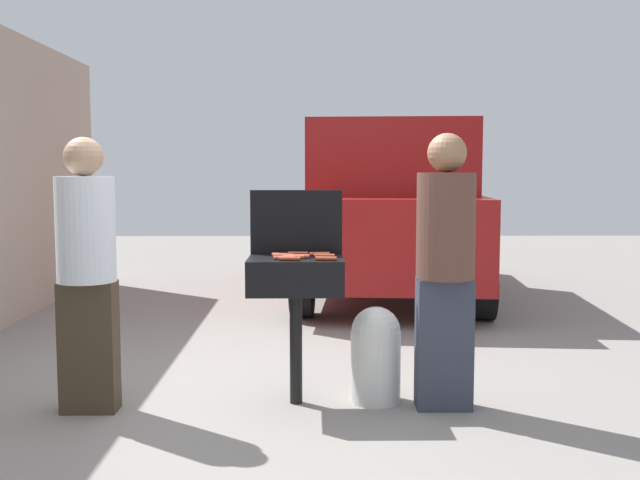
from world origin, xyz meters
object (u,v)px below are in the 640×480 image
object	(u,v)px
propane_tank	(376,353)
parked_minivan	(389,209)
hot_dog_1	(324,256)
hot_dog_6	(299,256)
hot_dog_0	(320,254)
person_left	(87,264)
hot_dog_3	(290,259)
hot_dog_7	(282,255)
person_right	(445,261)
hot_dog_9	(326,259)
hot_dog_4	(298,253)
hot_dog_8	(284,258)
hot_dog_2	(283,256)
hot_dog_5	(294,257)
bbq_grill	(296,281)

from	to	relation	value
propane_tank	parked_minivan	size ratio (longest dim) A/B	0.14
hot_dog_1	hot_dog_6	distance (m)	0.16
hot_dog_0	person_left	bearing A→B (deg)	-170.27
hot_dog_3	hot_dog_0	bearing A→B (deg)	54.20
hot_dog_3	hot_dog_7	bearing A→B (deg)	104.52
person_left	person_right	bearing A→B (deg)	-9.88
hot_dog_1	hot_dog_9	distance (m)	0.14
hot_dog_9	propane_tank	xyz separation A→B (m)	(0.32, 0.17, -0.63)
hot_dog_0	hot_dog_6	bearing A→B (deg)	-134.51
hot_dog_4	person_left	size ratio (longest dim) A/B	0.08
hot_dog_8	hot_dog_9	bearing A→B (deg)	-10.75
hot_dog_9	person_right	xyz separation A→B (m)	(0.73, 0.04, -0.02)
hot_dog_3	hot_dog_7	xyz separation A→B (m)	(-0.05, 0.21, 0.00)
hot_dog_0	hot_dog_9	distance (m)	0.25
hot_dog_2	hot_dog_6	xyz separation A→B (m)	(0.10, -0.04, 0.00)
hot_dog_5	person_right	bearing A→B (deg)	-3.14
bbq_grill	hot_dog_5	size ratio (longest dim) A/B	7.19
hot_dog_2	hot_dog_7	world-z (taller)	same
bbq_grill	person_left	world-z (taller)	person_left
hot_dog_9	hot_dog_7	bearing A→B (deg)	143.08
hot_dog_5	person_right	size ratio (longest dim) A/B	0.08
hot_dog_9	parked_minivan	xyz separation A→B (m)	(0.85, 4.32, 0.08)
hot_dog_8	hot_dog_9	world-z (taller)	same
hot_dog_7	propane_tank	distance (m)	0.87
person_left	hot_dog_9	bearing A→B (deg)	-10.93
hot_dog_0	hot_dog_1	xyz separation A→B (m)	(0.03, -0.11, 0.00)
bbq_grill	person_left	bearing A→B (deg)	-173.60
person_left	person_right	distance (m)	2.19
hot_dog_6	hot_dog_5	bearing A→B (deg)	-135.95
hot_dog_3	person_left	bearing A→B (deg)	179.44
hot_dog_5	parked_minivan	distance (m)	4.36
hot_dog_3	parked_minivan	size ratio (longest dim) A/B	0.03
hot_dog_7	bbq_grill	bearing A→B (deg)	-32.87
hot_dog_1	hot_dog_6	size ratio (longest dim) A/B	1.00
hot_dog_2	person_left	xyz separation A→B (m)	(-1.19, -0.16, -0.03)
hot_dog_2	hot_dog_7	xyz separation A→B (m)	(-0.01, 0.04, 0.00)
hot_dog_3	hot_dog_6	size ratio (longest dim) A/B	1.00
hot_dog_6	hot_dog_7	bearing A→B (deg)	141.14
bbq_grill	hot_dog_0	distance (m)	0.24
hot_dog_4	person_right	distance (m)	0.94
person_left	hot_dog_8	bearing A→B (deg)	-8.66
propane_tank	hot_dog_9	bearing A→B (deg)	-152.16
propane_tank	person_right	bearing A→B (deg)	-18.05
hot_dog_5	hot_dog_9	distance (m)	0.22
person_left	parked_minivan	size ratio (longest dim) A/B	0.37
bbq_grill	propane_tank	bearing A→B (deg)	2.25
hot_dog_1	propane_tank	distance (m)	0.71
hot_dog_2	person_left	world-z (taller)	person_left
bbq_grill	parked_minivan	bearing A→B (deg)	76.10
hot_dog_4	person_right	xyz separation A→B (m)	(0.91, -0.24, -0.02)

